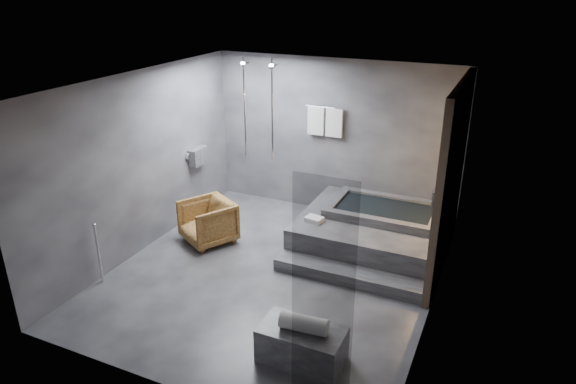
% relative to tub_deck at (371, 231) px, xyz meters
% --- Properties ---
extents(room, '(5.00, 5.04, 2.82)m').
position_rel_tub_deck_xyz_m(room, '(-0.65, -1.21, 1.48)').
color(room, '#2C2C2F').
rests_on(room, ground).
extents(tub_deck, '(2.20, 2.00, 0.50)m').
position_rel_tub_deck_xyz_m(tub_deck, '(0.00, 0.00, 0.00)').
color(tub_deck, '#313134').
rests_on(tub_deck, ground).
extents(tub_step, '(2.20, 0.36, 0.18)m').
position_rel_tub_deck_xyz_m(tub_step, '(0.00, -1.18, -0.16)').
color(tub_step, '#313134').
rests_on(tub_step, ground).
extents(concrete_bench, '(0.95, 0.53, 0.43)m').
position_rel_tub_deck_xyz_m(concrete_bench, '(0.04, -2.98, -0.04)').
color(concrete_bench, '#333335').
rests_on(concrete_bench, ground).
extents(driftwood_chair, '(1.04, 1.05, 0.71)m').
position_rel_tub_deck_xyz_m(driftwood_chair, '(-2.48, -0.97, 0.10)').
color(driftwood_chair, '#4C2F13').
rests_on(driftwood_chair, ground).
extents(rolled_towel, '(0.55, 0.24, 0.19)m').
position_rel_tub_deck_xyz_m(rolled_towel, '(0.07, -3.00, 0.27)').
color(rolled_towel, silver).
rests_on(rolled_towel, concrete_bench).
extents(deck_towel, '(0.29, 0.24, 0.07)m').
position_rel_tub_deck_xyz_m(deck_towel, '(-0.79, -0.52, 0.29)').
color(deck_towel, white).
rests_on(deck_towel, tub_deck).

